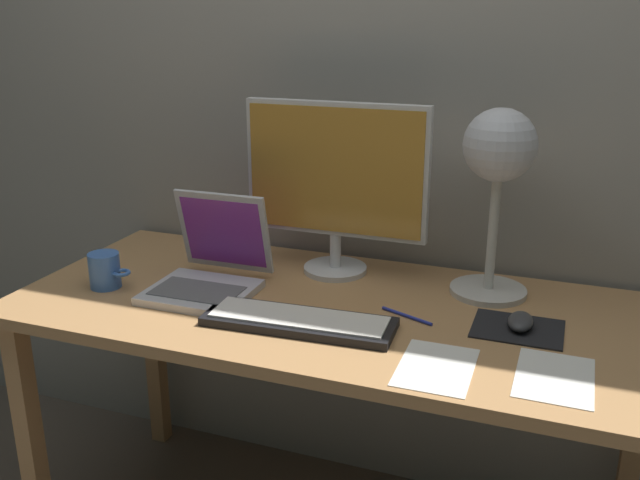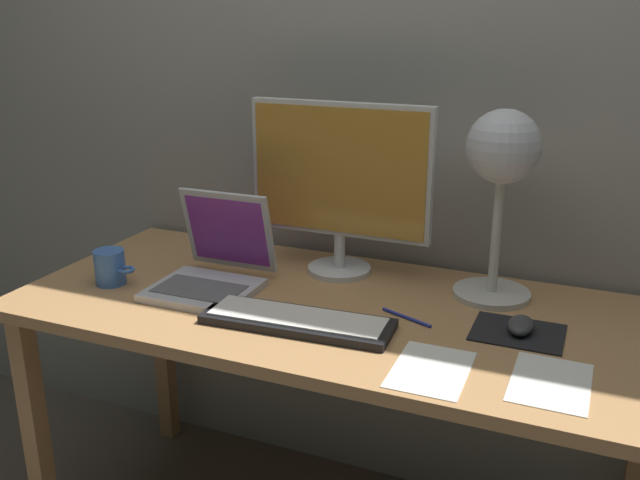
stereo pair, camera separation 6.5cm
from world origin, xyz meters
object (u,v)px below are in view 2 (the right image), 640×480
keyboard_main (298,321)px  pen (406,317)px  laptop (215,261)px  coffee_mug (111,267)px  monitor (340,178)px  mouse (521,325)px  desk_lamp (502,163)px

keyboard_main → pen: keyboard_main is taller
laptop → coffee_mug: bearing=-159.4°
coffee_mug → monitor: bearing=30.9°
monitor → mouse: monitor is taller
coffee_mug → desk_lamp: bearing=17.8°
monitor → coffee_mug: 0.65m
desk_lamp → monitor: bearing=178.6°
laptop → coffee_mug: 0.28m
desk_lamp → pen: (-0.16, -0.22, -0.34)m
keyboard_main → laptop: bearing=154.8°
pen → laptop: bearing=178.8°
monitor → pen: monitor is taller
desk_lamp → laptop: bearing=-163.2°
monitor → laptop: size_ratio=1.74×
monitor → coffee_mug: size_ratio=4.34×
monitor → pen: (0.26, -0.23, -0.26)m
laptop → coffee_mug: (-0.26, -0.10, -0.02)m
keyboard_main → coffee_mug: coffee_mug is taller
laptop → desk_lamp: desk_lamp is taller
monitor → keyboard_main: size_ratio=1.11×
desk_lamp → keyboard_main: bearing=-137.8°
laptop → pen: (0.52, -0.01, -0.06)m
desk_lamp → mouse: size_ratio=4.90×
coffee_mug → pen: (0.78, 0.09, -0.04)m
mouse → coffee_mug: coffee_mug is taller
desk_lamp → pen: bearing=-126.5°
laptop → mouse: 0.78m
monitor → mouse: 0.60m
mouse → monitor: bearing=158.7°
keyboard_main → pen: size_ratio=3.19×
mouse → coffee_mug: bearing=-173.8°
pen → keyboard_main: bearing=-149.5°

